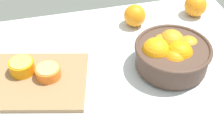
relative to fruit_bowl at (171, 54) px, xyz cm
name	(u,v)px	position (x,y,z in cm)	size (l,w,h in cm)	color
ground_plane	(104,90)	(-22.43, -3.76, -6.86)	(113.69, 86.57, 3.00)	silver
fruit_bowl	(171,54)	(0.00, 0.00, 0.00)	(23.97, 23.97, 11.74)	#473328
cutting_board	(29,81)	(-44.37, 3.64, -4.67)	(34.96, 24.34, 1.38)	olive
orange_half_0	(48,72)	(-38.29, 3.46, -2.21)	(7.64, 7.64, 3.60)	orange
orange_half_1	(22,67)	(-45.95, 7.50, -1.89)	(7.75, 7.75, 4.24)	orange
loose_orange_1	(195,5)	(20.67, 26.17, -1.06)	(8.60, 8.60, 8.60)	orange
loose_orange_2	(135,16)	(-4.16, 25.22, -1.25)	(8.23, 8.23, 8.23)	orange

